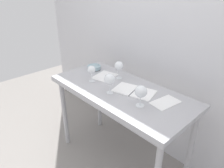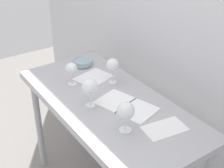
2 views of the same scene
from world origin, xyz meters
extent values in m
plane|color=gray|center=(0.00, 0.00, 0.00)|extent=(6.00, 6.00, 0.00)
cube|color=silver|center=(0.00, 0.49, 1.30)|extent=(3.80, 0.04, 2.60)
cube|color=#A9A9AE|center=(0.00, 0.00, 0.88)|extent=(1.40, 0.64, 0.04)
cube|color=#A9A9AE|center=(0.00, -0.33, 0.88)|extent=(1.40, 0.01, 0.05)
cylinder|color=#A9A9AE|center=(-0.64, -0.26, 0.43)|extent=(0.05, 0.05, 0.86)
cylinder|color=#A9A9AE|center=(-0.64, 0.26, 0.43)|extent=(0.05, 0.05, 0.86)
cylinder|color=#A9A9AE|center=(0.64, 0.26, 0.43)|extent=(0.05, 0.05, 0.86)
cylinder|color=white|center=(-0.18, 0.15, 0.90)|extent=(0.06, 0.06, 0.00)
cylinder|color=white|center=(-0.18, 0.15, 0.95)|extent=(0.01, 0.01, 0.09)
sphere|color=white|center=(-0.18, 0.15, 1.04)|extent=(0.09, 0.09, 0.09)
cylinder|color=maroon|center=(-0.18, 0.15, 1.02)|extent=(0.06, 0.06, 0.03)
cylinder|color=white|center=(-0.01, -0.13, 0.90)|extent=(0.06, 0.06, 0.00)
cylinder|color=white|center=(-0.01, -0.13, 0.95)|extent=(0.01, 0.01, 0.09)
sphere|color=white|center=(-0.01, -0.13, 1.03)|extent=(0.10, 0.10, 0.10)
cylinder|color=maroon|center=(-0.01, -0.13, 1.02)|extent=(0.07, 0.07, 0.02)
cylinder|color=white|center=(0.31, -0.10, 0.90)|extent=(0.07, 0.07, 0.00)
cylinder|color=white|center=(0.31, -0.10, 0.95)|extent=(0.01, 0.01, 0.08)
sphere|color=white|center=(0.31, -0.10, 1.03)|extent=(0.10, 0.10, 0.10)
cylinder|color=#5E0A14|center=(0.31, -0.10, 1.01)|extent=(0.07, 0.07, 0.02)
cylinder|color=white|center=(-0.31, -0.09, 0.90)|extent=(0.06, 0.06, 0.00)
cylinder|color=white|center=(-0.31, -0.09, 0.95)|extent=(0.01, 0.01, 0.08)
sphere|color=white|center=(-0.31, -0.09, 1.02)|extent=(0.08, 0.08, 0.08)
cylinder|color=maroon|center=(-0.31, -0.09, 1.01)|extent=(0.06, 0.06, 0.02)
cube|color=white|center=(0.03, 0.02, 0.90)|extent=(0.24, 0.26, 0.01)
cube|color=white|center=(0.21, 0.07, 0.90)|extent=(0.24, 0.26, 0.01)
cube|color=#3F3F47|center=(0.12, 0.05, 0.90)|extent=(0.07, 0.21, 0.01)
cube|color=white|center=(0.42, 0.09, 0.90)|extent=(0.18, 0.26, 0.00)
cube|color=white|center=(-0.31, 0.08, 0.90)|extent=(0.25, 0.28, 0.00)
cylinder|color=#4C4C4C|center=(-0.53, 0.11, 0.90)|extent=(0.14, 0.14, 0.01)
cylinder|color=#8CA8B2|center=(-0.53, 0.11, 0.92)|extent=(0.15, 0.15, 0.04)
torus|color=#8CA8B2|center=(-0.53, 0.11, 0.94)|extent=(0.15, 0.15, 0.01)
camera|label=1|loc=(1.21, -1.25, 1.81)|focal=33.80mm
camera|label=2|loc=(1.45, -0.96, 2.00)|focal=51.86mm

